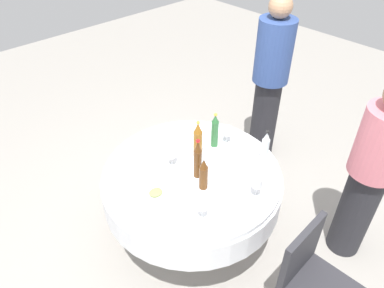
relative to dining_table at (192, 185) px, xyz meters
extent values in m
plane|color=gray|center=(0.00, 0.00, -0.59)|extent=(10.00, 10.00, 0.00)
cylinder|color=white|center=(0.00, 0.00, 0.13)|extent=(1.32, 1.32, 0.04)
cylinder|color=white|center=(0.00, 0.00, 0.00)|extent=(1.35, 1.35, 0.22)
cylinder|color=slate|center=(0.00, 0.00, -0.35)|extent=(0.14, 0.14, 0.48)
cylinder|color=slate|center=(0.00, 0.00, -0.58)|extent=(0.56, 0.56, 0.03)
cylinder|color=#593314|center=(-0.06, -0.18, 0.24)|extent=(0.06, 0.06, 0.18)
cone|color=#593314|center=(-0.06, -0.18, 0.37)|extent=(0.06, 0.06, 0.07)
cylinder|color=silver|center=(-0.06, -0.18, 0.41)|extent=(0.03, 0.03, 0.01)
cylinder|color=#8C5619|center=(0.15, 0.10, 0.26)|extent=(0.07, 0.07, 0.23)
cone|color=#8C5619|center=(0.15, 0.10, 0.41)|extent=(0.06, 0.06, 0.08)
cylinder|color=gold|center=(0.15, 0.10, 0.46)|extent=(0.03, 0.03, 0.01)
cylinder|color=#593314|center=(-0.01, -0.07, 0.26)|extent=(0.06, 0.06, 0.23)
cone|color=#593314|center=(-0.01, -0.07, 0.42)|extent=(0.05, 0.05, 0.08)
cylinder|color=red|center=(-0.01, -0.07, 0.47)|extent=(0.03, 0.03, 0.01)
cylinder|color=#2D6B38|center=(0.34, 0.10, 0.26)|extent=(0.06, 0.06, 0.23)
cone|color=#2D6B38|center=(0.34, 0.10, 0.41)|extent=(0.05, 0.05, 0.06)
cylinder|color=gold|center=(0.34, 0.10, 0.44)|extent=(0.03, 0.03, 0.01)
cylinder|color=silver|center=(0.47, -0.29, 0.25)|extent=(0.06, 0.06, 0.20)
cone|color=silver|center=(0.47, -0.29, 0.38)|extent=(0.05, 0.05, 0.07)
cylinder|color=black|center=(0.47, -0.29, 0.42)|extent=(0.03, 0.03, 0.01)
cylinder|color=white|center=(0.44, 0.06, 0.15)|extent=(0.06, 0.06, 0.00)
cylinder|color=white|center=(0.44, 0.06, 0.19)|extent=(0.01, 0.01, 0.07)
cylinder|color=white|center=(0.44, 0.06, 0.26)|extent=(0.07, 0.07, 0.07)
cylinder|color=maroon|center=(0.44, 0.06, 0.24)|extent=(0.06, 0.06, 0.03)
cylinder|color=white|center=(-0.06, 0.15, 0.15)|extent=(0.06, 0.06, 0.00)
cylinder|color=white|center=(-0.06, 0.15, 0.19)|extent=(0.01, 0.01, 0.07)
cylinder|color=white|center=(-0.06, 0.15, 0.27)|extent=(0.06, 0.06, 0.08)
cylinder|color=maroon|center=(-0.06, 0.15, 0.24)|extent=(0.05, 0.05, 0.03)
cylinder|color=white|center=(-0.26, -0.37, 0.15)|extent=(0.06, 0.06, 0.00)
cylinder|color=white|center=(-0.26, -0.37, 0.19)|extent=(0.01, 0.01, 0.08)
cylinder|color=white|center=(-0.26, -0.37, 0.27)|extent=(0.06, 0.06, 0.06)
cylinder|color=white|center=(0.14, -0.48, 0.15)|extent=(0.06, 0.06, 0.00)
cylinder|color=white|center=(0.14, -0.48, 0.20)|extent=(0.01, 0.01, 0.08)
cylinder|color=white|center=(0.14, -0.48, 0.27)|extent=(0.07, 0.07, 0.07)
cylinder|color=white|center=(0.21, -0.20, 0.16)|extent=(0.21, 0.21, 0.02)
cylinder|color=white|center=(-0.35, -0.01, 0.16)|extent=(0.21, 0.21, 0.02)
ellipsoid|color=#8C9E59|center=(-0.35, -0.01, 0.18)|extent=(0.09, 0.08, 0.02)
cube|color=silver|center=(-0.30, 0.39, 0.15)|extent=(0.16, 0.12, 0.00)
cube|color=silver|center=(0.35, 0.34, 0.15)|extent=(0.08, 0.17, 0.00)
cylinder|color=#26262B|center=(0.85, -0.94, -0.18)|extent=(0.26, 0.26, 0.83)
cylinder|color=#D8727F|center=(0.85, -0.94, 0.49)|extent=(0.34, 0.34, 0.51)
cylinder|color=#26262B|center=(1.32, 0.31, -0.15)|extent=(0.26, 0.26, 0.88)
cylinder|color=#334C8C|center=(1.32, 0.31, 0.59)|extent=(0.34, 0.34, 0.59)
sphere|color=tan|center=(1.32, 0.31, 0.99)|extent=(0.21, 0.21, 0.21)
cube|color=#2D2D33|center=(0.03, -0.93, 0.07)|extent=(0.40, 0.05, 0.42)
cylinder|color=gray|center=(0.20, -0.94, -0.38)|extent=(0.03, 0.03, 0.43)
camera|label=1|loc=(-1.37, -1.45, 1.95)|focal=34.00mm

